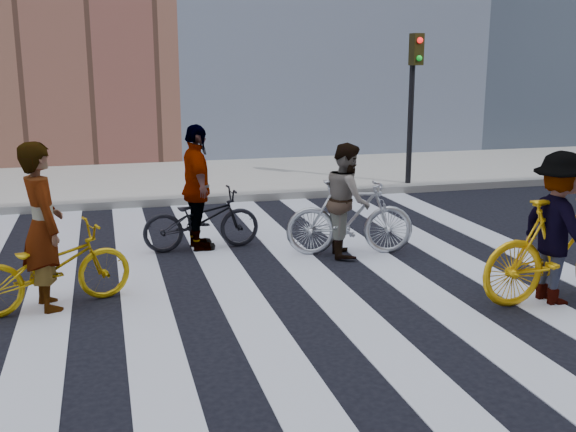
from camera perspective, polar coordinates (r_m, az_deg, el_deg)
name	(u,v)px	position (r m, az deg, el deg)	size (l,w,h in m)	color
ground	(275,282)	(8.66, -1.12, -5.57)	(100.00, 100.00, 0.00)	black
sidewalk_far	(195,180)	(15.82, -7.86, 3.08)	(100.00, 5.00, 0.15)	gray
zebra_crosswalk	(275,281)	(8.66, -1.12, -5.54)	(8.25, 10.00, 0.01)	white
traffic_signal	(413,84)	(14.76, 10.57, 10.90)	(0.22, 0.42, 3.33)	black
bike_yellow_left	(51,267)	(8.09, -19.45, -4.12)	(0.64, 1.82, 0.96)	gold
bike_silver_mid	(350,217)	(9.75, 5.27, -0.12)	(0.52, 1.85, 1.11)	#B5B8C0
bike_yellow_right	(561,250)	(8.41, 22.08, -2.71)	(0.58, 2.06, 1.24)	#FFB70E
bike_dark_rear	(201,220)	(10.09, -7.34, -0.30)	(0.61, 1.74, 0.91)	black
rider_left	(43,227)	(7.97, -20.07, -0.87)	(0.70, 0.46, 1.91)	slate
rider_mid	(347,200)	(9.68, 5.03, 1.38)	(0.79, 0.62, 1.64)	slate
rider_right	(559,228)	(8.31, 21.96, -0.97)	(1.14, 0.66, 1.77)	slate
rider_rear	(197,188)	(9.99, -7.70, 2.36)	(1.10, 0.46, 1.87)	slate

